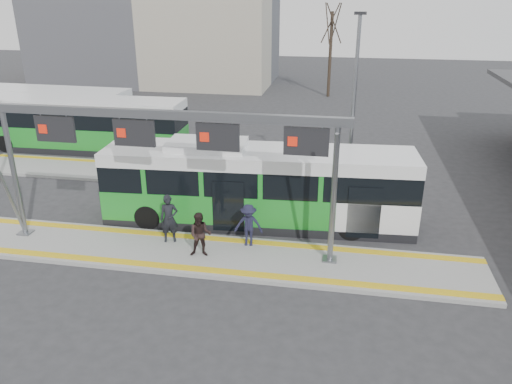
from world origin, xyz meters
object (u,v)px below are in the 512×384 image
Objects in this scene: hero_bus at (258,187)px; passenger_c at (249,225)px; gantry at (166,141)px; passenger_b at (200,235)px; passenger_a at (169,219)px.

hero_bus is 7.72× the size of passenger_c.
gantry is 1.02× the size of hero_bus.
gantry is 4.38m from passenger_c.
gantry is 4.90m from hero_bus.
hero_bus is 7.62× the size of passenger_b.
hero_bus is 3.85m from passenger_b.
passenger_b is at bearing -148.73° from passenger_c.
passenger_b is (1.23, -0.44, -3.31)m from gantry.
passenger_a is at bearing -141.81° from hero_bus.
gantry is 7.86× the size of passenger_c.
passenger_c is (2.77, 0.66, -3.32)m from gantry.
gantry reaches higher than passenger_c.
passenger_a is (-0.25, 0.44, -3.21)m from gantry.
passenger_a is (-2.94, -2.62, -0.50)m from hero_bus.
hero_bus is 6.77× the size of passenger_a.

